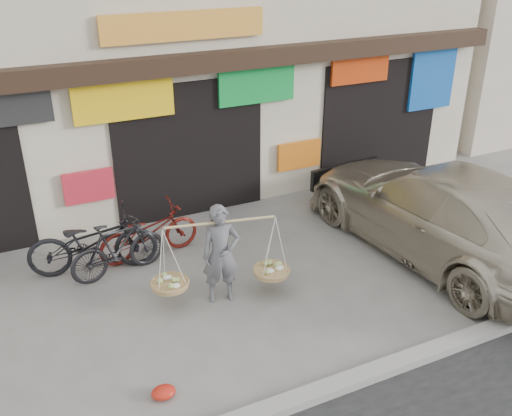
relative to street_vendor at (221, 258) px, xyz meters
name	(u,v)px	position (x,y,z in m)	size (l,w,h in m)	color
ground	(270,303)	(0.62, -0.46, -0.73)	(70.00, 70.00, 0.00)	slate
kerb	(342,384)	(0.62, -2.46, -0.67)	(70.00, 0.25, 0.12)	gray
shophouse_block	(141,19)	(0.61, 5.96, 2.72)	(14.00, 6.32, 7.00)	beige
street_vendor	(221,258)	(0.00, 0.00, 0.00)	(2.11, 0.90, 1.59)	#5D5D61
bike_0	(92,242)	(-1.62, 1.68, -0.18)	(0.74, 2.11, 1.11)	black
bike_1	(118,248)	(-1.27, 1.39, -0.24)	(0.46, 1.64, 0.98)	black
bike_2	(149,232)	(-0.65, 1.75, -0.26)	(0.63, 1.80, 0.95)	#5F1610
suv	(440,210)	(4.02, -0.27, 0.08)	(2.73, 5.77, 1.62)	#B6AA92
red_bag	(163,392)	(-1.46, -1.64, -0.66)	(0.31, 0.25, 0.14)	red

